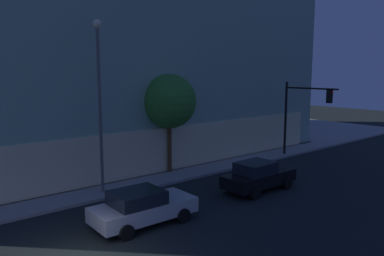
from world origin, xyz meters
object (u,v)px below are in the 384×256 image
modern_building (90,50)px  car_silver (142,207)px  car_black (258,176)px  traffic_light_far_corner (302,107)px  street_lamp_sidewalk (99,87)px  sidewalk_tree (169,101)px

modern_building → car_silver: modern_building is taller
car_silver → car_black: bearing=-0.7°
traffic_light_far_corner → street_lamp_sidewalk: bearing=173.3°
modern_building → sidewalk_tree: 12.28m
modern_building → street_lamp_sidewalk: size_ratio=3.54×
car_silver → car_black: (7.32, -0.09, 0.05)m
modern_building → car_black: modern_building is taller
street_lamp_sidewalk → car_silver: bearing=-96.1°
street_lamp_sidewalk → modern_building: bearing=66.8°
traffic_light_far_corner → car_silver: traffic_light_far_corner is taller
modern_building → sidewalk_tree: modern_building is taller
modern_building → car_silver: bearing=-108.9°
sidewalk_tree → modern_building: bearing=88.4°
traffic_light_far_corner → street_lamp_sidewalk: (-15.05, 1.77, 1.76)m
car_black → traffic_light_far_corner: bearing=20.0°
sidewalk_tree → car_silver: 8.92m
street_lamp_sidewalk → car_silver: (-0.50, -4.67, -4.85)m
modern_building → traffic_light_far_corner: (9.56, -14.57, -4.33)m
modern_building → street_lamp_sidewalk: 14.16m
modern_building → car_silver: (-5.98, -17.47, -7.42)m
traffic_light_far_corner → car_silver: size_ratio=1.23×
sidewalk_tree → traffic_light_far_corner: bearing=-16.0°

